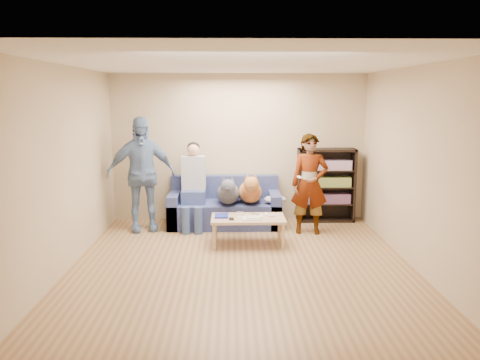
{
  "coord_description": "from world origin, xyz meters",
  "views": [
    {
      "loc": [
        -0.14,
        -5.8,
        2.21
      ],
      "look_at": [
        0.0,
        1.2,
        0.95
      ],
      "focal_mm": 35.0,
      "sensor_mm": 36.0,
      "label": 1
    }
  ],
  "objects_px": {
    "dog_tan": "(250,191)",
    "coffee_table": "(248,220)",
    "person_standing_right": "(310,184)",
    "person_seated": "(193,182)",
    "notebook_blue": "(221,216)",
    "dog_gray": "(228,192)",
    "sofa": "(225,209)",
    "bookshelf": "(326,183)",
    "person_standing_left": "(141,174)",
    "camera_silver": "(240,214)"
  },
  "relations": [
    {
      "from": "person_standing_left",
      "to": "sofa",
      "type": "height_order",
      "value": "person_standing_left"
    },
    {
      "from": "person_standing_right",
      "to": "coffee_table",
      "type": "distance_m",
      "value": 1.25
    },
    {
      "from": "person_standing_left",
      "to": "dog_gray",
      "type": "height_order",
      "value": "person_standing_left"
    },
    {
      "from": "person_seated",
      "to": "bookshelf",
      "type": "xyz_separation_m",
      "value": [
        2.32,
        0.36,
        -0.09
      ]
    },
    {
      "from": "person_standing_left",
      "to": "camera_silver",
      "type": "xyz_separation_m",
      "value": [
        1.61,
        -0.69,
        -0.5
      ]
    },
    {
      "from": "bookshelf",
      "to": "person_standing_right",
      "type": "bearing_deg",
      "value": -119.09
    },
    {
      "from": "person_standing_left",
      "to": "camera_silver",
      "type": "bearing_deg",
      "value": -38.4
    },
    {
      "from": "person_seated",
      "to": "bookshelf",
      "type": "height_order",
      "value": "person_seated"
    },
    {
      "from": "person_standing_right",
      "to": "bookshelf",
      "type": "bearing_deg",
      "value": 66.06
    },
    {
      "from": "person_standing_left",
      "to": "dog_tan",
      "type": "bearing_deg",
      "value": -11.28
    },
    {
      "from": "sofa",
      "to": "bookshelf",
      "type": "xyz_separation_m",
      "value": [
        1.8,
        0.23,
        0.4
      ]
    },
    {
      "from": "person_standing_left",
      "to": "person_seated",
      "type": "distance_m",
      "value": 0.88
    },
    {
      "from": "dog_gray",
      "to": "person_standing_right",
      "type": "bearing_deg",
      "value": -11.45
    },
    {
      "from": "notebook_blue",
      "to": "person_standing_left",
      "type": "bearing_deg",
      "value": 150.26
    },
    {
      "from": "bookshelf",
      "to": "dog_gray",
      "type": "bearing_deg",
      "value": -164.35
    },
    {
      "from": "sofa",
      "to": "coffee_table",
      "type": "xyz_separation_m",
      "value": [
        0.37,
        -1.11,
        0.09
      ]
    },
    {
      "from": "person_seated",
      "to": "dog_tan",
      "type": "distance_m",
      "value": 0.97
    },
    {
      "from": "notebook_blue",
      "to": "dog_gray",
      "type": "bearing_deg",
      "value": 83.11
    },
    {
      "from": "person_standing_left",
      "to": "sofa",
      "type": "bearing_deg",
      "value": -2.98
    },
    {
      "from": "camera_silver",
      "to": "dog_tan",
      "type": "distance_m",
      "value": 0.86
    },
    {
      "from": "person_standing_left",
      "to": "bookshelf",
      "type": "relative_size",
      "value": 1.45
    },
    {
      "from": "person_standing_left",
      "to": "person_seated",
      "type": "relative_size",
      "value": 1.29
    },
    {
      "from": "coffee_table",
      "to": "person_standing_left",
      "type": "bearing_deg",
      "value": 154.91
    },
    {
      "from": "camera_silver",
      "to": "sofa",
      "type": "bearing_deg",
      "value": 104.07
    },
    {
      "from": "person_standing_left",
      "to": "camera_silver",
      "type": "distance_m",
      "value": 1.82
    },
    {
      "from": "dog_tan",
      "to": "coffee_table",
      "type": "xyz_separation_m",
      "value": [
        -0.07,
        -0.93,
        -0.26
      ]
    },
    {
      "from": "sofa",
      "to": "coffee_table",
      "type": "height_order",
      "value": "sofa"
    },
    {
      "from": "person_standing_left",
      "to": "dog_gray",
      "type": "bearing_deg",
      "value": -13.49
    },
    {
      "from": "dog_tan",
      "to": "person_standing_right",
      "type": "bearing_deg",
      "value": -20.25
    },
    {
      "from": "notebook_blue",
      "to": "dog_gray",
      "type": "relative_size",
      "value": 0.21
    },
    {
      "from": "dog_tan",
      "to": "notebook_blue",
      "type": "bearing_deg",
      "value": -118.11
    },
    {
      "from": "person_standing_right",
      "to": "person_seated",
      "type": "height_order",
      "value": "person_standing_right"
    },
    {
      "from": "camera_silver",
      "to": "dog_gray",
      "type": "relative_size",
      "value": 0.09
    },
    {
      "from": "notebook_blue",
      "to": "person_seated",
      "type": "relative_size",
      "value": 0.18
    },
    {
      "from": "dog_tan",
      "to": "coffee_table",
      "type": "distance_m",
      "value": 0.97
    },
    {
      "from": "bookshelf",
      "to": "camera_silver",
      "type": "bearing_deg",
      "value": -141.86
    },
    {
      "from": "sofa",
      "to": "bookshelf",
      "type": "relative_size",
      "value": 1.46
    },
    {
      "from": "person_standing_left",
      "to": "coffee_table",
      "type": "height_order",
      "value": "person_standing_left"
    },
    {
      "from": "person_seated",
      "to": "coffee_table",
      "type": "xyz_separation_m",
      "value": [
        0.89,
        -0.98,
        -0.4
      ]
    },
    {
      "from": "dog_tan",
      "to": "bookshelf",
      "type": "distance_m",
      "value": 1.42
    },
    {
      "from": "camera_silver",
      "to": "coffee_table",
      "type": "relative_size",
      "value": 0.1
    },
    {
      "from": "person_standing_right",
      "to": "bookshelf",
      "type": "distance_m",
      "value": 0.87
    },
    {
      "from": "bookshelf",
      "to": "sofa",
      "type": "bearing_deg",
      "value": -172.6
    },
    {
      "from": "dog_tan",
      "to": "sofa",
      "type": "bearing_deg",
      "value": 158.65
    },
    {
      "from": "sofa",
      "to": "person_seated",
      "type": "bearing_deg",
      "value": -166.36
    },
    {
      "from": "dog_gray",
      "to": "notebook_blue",
      "type": "bearing_deg",
      "value": -96.89
    },
    {
      "from": "person_standing_left",
      "to": "bookshelf",
      "type": "height_order",
      "value": "person_standing_left"
    },
    {
      "from": "sofa",
      "to": "person_seated",
      "type": "xyz_separation_m",
      "value": [
        -0.52,
        -0.13,
        0.49
      ]
    },
    {
      "from": "notebook_blue",
      "to": "dog_gray",
      "type": "distance_m",
      "value": 0.83
    },
    {
      "from": "sofa",
      "to": "dog_gray",
      "type": "xyz_separation_m",
      "value": [
        0.06,
        -0.25,
        0.34
      ]
    }
  ]
}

